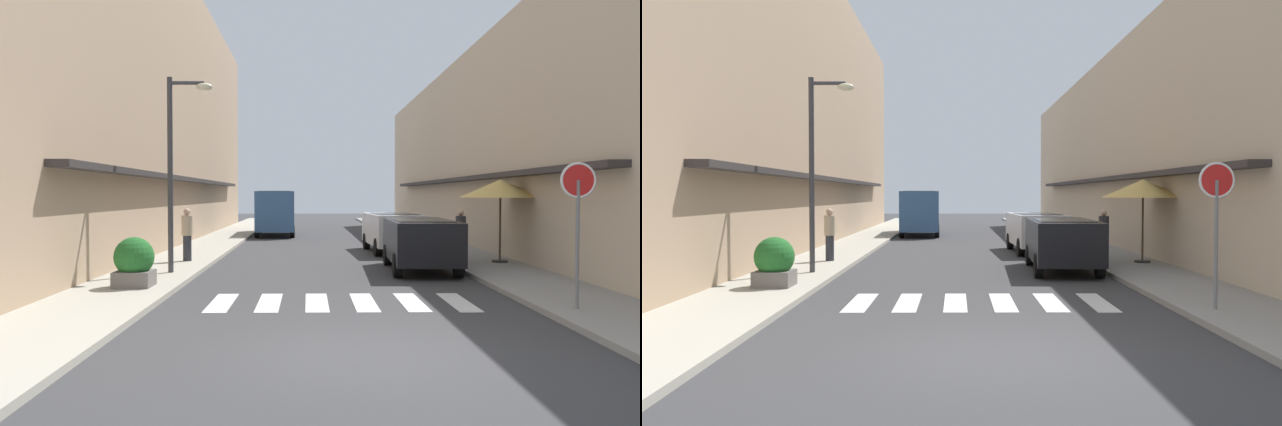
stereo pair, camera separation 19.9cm
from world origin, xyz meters
TOP-DOWN VIEW (x-y plane):
  - ground_plane at (0.00, 17.13)m, footprint 94.22×94.22m
  - sidewalk_left at (-4.72, 17.13)m, footprint 2.28×59.96m
  - sidewalk_right at (4.72, 17.13)m, footprint 2.28×59.96m
  - building_row_left at (-8.36, 18.27)m, footprint 5.50×40.55m
  - building_row_right at (8.36, 18.27)m, footprint 5.50×40.55m
  - crosswalk at (-0.00, 4.10)m, footprint 5.20×2.20m
  - parked_car_near at (2.54, 9.24)m, footprint 1.95×4.47m
  - parked_car_mid at (2.54, 15.01)m, footprint 1.96×4.54m
  - delivery_van at (-2.39, 24.98)m, footprint 2.15×5.46m
  - round_street_sign at (4.18, 2.71)m, footprint 0.65×0.07m
  - street_lamp at (-4.08, 8.16)m, footprint 1.19×0.28m
  - cafe_umbrella at (5.19, 10.49)m, footprint 2.48×2.48m
  - planter_corner at (-4.53, 5.60)m, footprint 0.89×0.89m
  - pedestrian_walking_near at (4.50, 12.59)m, footprint 0.34×0.34m
  - pedestrian_walking_far at (-4.39, 11.06)m, footprint 0.34×0.34m

SIDE VIEW (x-z plane):
  - ground_plane at x=0.00m, z-range 0.00..0.00m
  - crosswalk at x=0.00m, z-range 0.00..0.01m
  - sidewalk_left at x=-4.72m, z-range 0.00..0.12m
  - sidewalk_right at x=4.72m, z-range 0.00..0.12m
  - planter_corner at x=-4.53m, z-range 0.11..1.22m
  - pedestrian_walking_near at x=4.50m, z-range 0.15..1.69m
  - parked_car_near at x=2.54m, z-range 0.19..1.66m
  - parked_car_mid at x=2.54m, z-range 0.19..1.66m
  - pedestrian_walking_far at x=-4.39m, z-range 0.16..1.78m
  - delivery_van at x=-2.39m, z-range 0.22..2.59m
  - round_street_sign at x=4.18m, z-range 0.82..3.45m
  - cafe_umbrella at x=5.19m, z-range 1.09..3.60m
  - street_lamp at x=-4.08m, z-range 0.71..5.84m
  - building_row_right at x=8.36m, z-range 0.00..8.09m
  - building_row_left at x=-8.36m, z-range 0.00..11.86m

